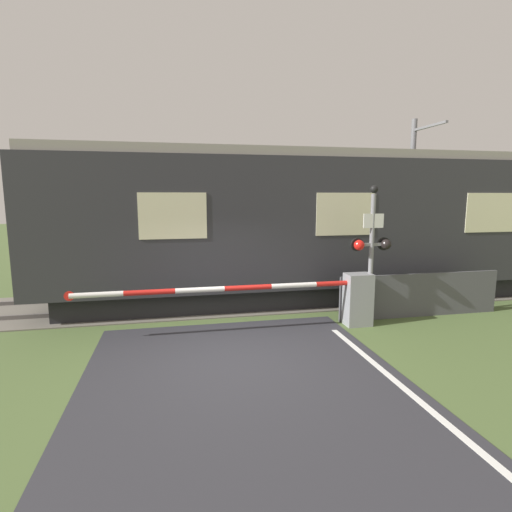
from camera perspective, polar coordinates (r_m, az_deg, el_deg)
ground_plane at (r=7.77m, az=-2.99°, el=-14.23°), size 80.00×80.00×0.00m
track_bed at (r=11.55m, az=-6.07°, el=-6.42°), size 36.00×3.20×0.13m
train at (r=11.95m, az=9.53°, el=4.41°), size 15.72×3.12×4.22m
crossing_barrier at (r=9.40m, az=11.07°, el=-5.82°), size 6.66×0.44×1.22m
signal_post at (r=9.60m, az=16.21°, el=1.31°), size 0.97×0.26×3.25m
catenary_pole at (r=16.08m, az=21.29°, el=8.12°), size 0.20×1.90×5.76m
roadside_fence at (r=10.84m, az=22.44°, el=-5.18°), size 4.32×0.06×1.10m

